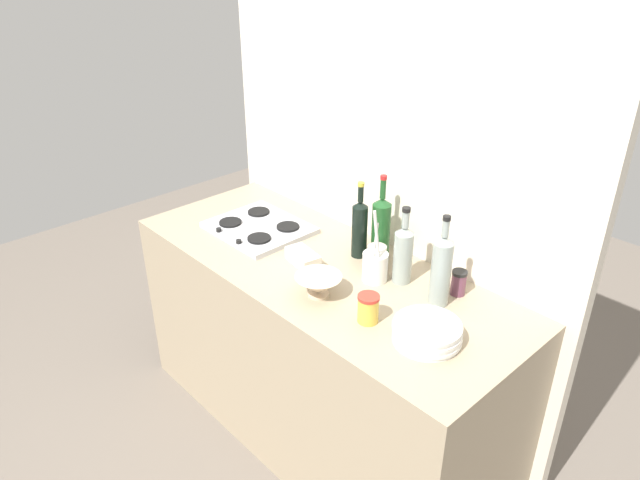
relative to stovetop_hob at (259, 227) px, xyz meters
The scene contains 15 objects.
ground_plane 1.01m from the stovetop_hob, ahead, with size 6.00×6.00×0.00m, color #6B6056.
counter_block 0.63m from the stovetop_hob, ahead, with size 1.80×0.70×0.90m, color tan.
backsplash_panel 0.59m from the stovetop_hob, 40.61° to the left, with size 1.90×0.06×2.19m, color beige.
stovetop_hob is the anchor object (origin of this frame).
plate_stack 1.05m from the stovetop_hob, ahead, with size 0.24×0.24×0.07m.
wine_bottle_leftmost 0.60m from the stovetop_hob, 22.85° to the left, with size 0.08×0.08×0.37m.
wine_bottle_mid_left 0.95m from the stovetop_hob, ahead, with size 0.07×0.07×0.36m.
wine_bottle_mid_right 0.52m from the stovetop_hob, 19.19° to the left, with size 0.07×0.07×0.34m.
wine_bottle_rightmost 0.76m from the stovetop_hob, 10.83° to the left, with size 0.08×0.08×0.32m.
mixing_bowl 0.61m from the stovetop_hob, 16.13° to the right, with size 0.18×0.18×0.08m.
butter_dish 0.37m from the stovetop_hob, ahead, with size 0.16×0.08×0.06m, color silver.
utensil_crock 0.66m from the stovetop_hob, ahead, with size 0.10×0.10×0.31m.
condiment_jar_front 0.84m from the stovetop_hob, 10.58° to the right, with size 0.08×0.08×0.11m.
condiment_jar_rear 0.97m from the stovetop_hob, 13.47° to the left, with size 0.06×0.06×0.10m.
condiment_jar_spare 0.61m from the stovetop_hob, 14.23° to the left, with size 0.08×0.08×0.09m.
Camera 1 is at (1.55, -1.45, 2.15)m, focal length 33.24 mm.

